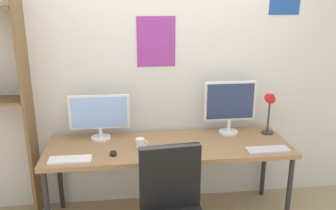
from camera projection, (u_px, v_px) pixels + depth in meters
wall_back at (163, 72)px, 3.38m from camera, size 4.53×0.11×2.60m
desk at (169, 150)px, 3.16m from camera, size 2.13×0.68×0.74m
monitor_left at (100, 115)px, 3.21m from camera, size 0.54×0.18×0.41m
monitor_right at (230, 104)px, 3.33m from camera, size 0.48×0.18×0.50m
desk_lamp at (271, 104)px, 3.29m from camera, size 0.11×0.16×0.45m
keyboard_left at (70, 160)px, 2.83m from camera, size 0.34×0.13×0.02m
keyboard_center at (172, 155)px, 2.92m from camera, size 0.34×0.13×0.02m
keyboard_right at (268, 150)px, 3.01m from camera, size 0.36×0.13×0.02m
computer_mouse at (113, 153)px, 2.94m from camera, size 0.06×0.10×0.03m
coffee_mug at (140, 143)px, 3.06m from camera, size 0.11×0.08×0.09m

